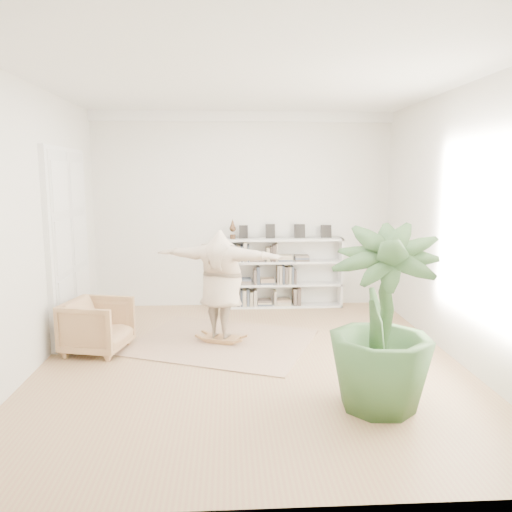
{
  "coord_description": "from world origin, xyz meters",
  "views": [
    {
      "loc": [
        -0.29,
        -6.34,
        2.43
      ],
      "look_at": [
        0.09,
        0.4,
        1.36
      ],
      "focal_mm": 35.0,
      "sensor_mm": 36.0,
      "label": 1
    }
  ],
  "objects": [
    {
      "name": "armchair",
      "position": [
        -2.12,
        0.49,
        0.37
      ],
      "size": [
        0.98,
        0.96,
        0.75
      ],
      "primitive_type": "imported",
      "rotation": [
        0.0,
        0.0,
        1.35
      ],
      "color": "tan",
      "rests_on": "floor"
    },
    {
      "name": "person",
      "position": [
        -0.4,
        0.77,
        0.92
      ],
      "size": [
        2.02,
        1.23,
        1.59
      ],
      "primitive_type": "imported",
      "rotation": [
        0.0,
        0.0,
        2.76
      ],
      "color": "tan",
      "rests_on": "rocker_board"
    },
    {
      "name": "houseplant",
      "position": [
        1.3,
        -1.42,
        0.98
      ],
      "size": [
        1.4,
        1.4,
        1.95
      ],
      "primitive_type": "imported",
      "rotation": [
        0.0,
        0.0,
        -0.35
      ],
      "color": "#31542A",
      "rests_on": "floor"
    },
    {
      "name": "floor",
      "position": [
        0.0,
        0.0,
        0.0
      ],
      "size": [
        6.0,
        6.0,
        0.0
      ],
      "primitive_type": "plane",
      "color": "#9D7051",
      "rests_on": "ground"
    },
    {
      "name": "doors",
      "position": [
        -2.7,
        1.3,
        1.4
      ],
      "size": [
        0.09,
        1.78,
        2.92
      ],
      "color": "white",
      "rests_on": "floor"
    },
    {
      "name": "rug",
      "position": [
        -0.4,
        0.77,
        0.01
      ],
      "size": [
        3.07,
        2.79,
        0.02
      ],
      "primitive_type": "cube",
      "rotation": [
        0.0,
        0.0,
        -0.38
      ],
      "color": "tan",
      "rests_on": "floor"
    },
    {
      "name": "rocker_board",
      "position": [
        -0.4,
        0.77,
        0.07
      ],
      "size": [
        0.59,
        0.47,
        0.11
      ],
      "rotation": [
        0.0,
        0.0,
        -0.38
      ],
      "color": "olive",
      "rests_on": "rug"
    },
    {
      "name": "bookshelf",
      "position": [
        0.74,
        2.82,
        0.64
      ],
      "size": [
        2.2,
        0.35,
        1.64
      ],
      "color": "silver",
      "rests_on": "floor"
    },
    {
      "name": "room_shell",
      "position": [
        0.0,
        2.94,
        3.51
      ],
      "size": [
        6.0,
        6.0,
        6.0
      ],
      "color": "silver",
      "rests_on": "floor"
    }
  ]
}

